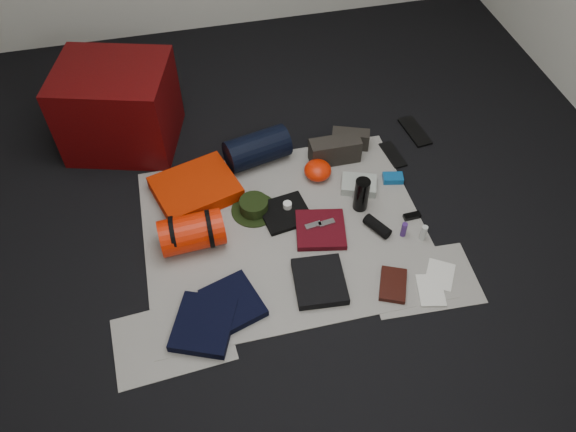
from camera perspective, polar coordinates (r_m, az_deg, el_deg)
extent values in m
cube|color=black|center=(3.26, -0.34, -1.62)|extent=(4.50, 4.50, 0.02)
cube|color=#AFABA1|center=(3.25, -0.34, -1.48)|extent=(1.60, 1.30, 0.01)
cube|color=#AFABA1|center=(2.92, -11.62, -12.17)|extent=(0.61, 0.44, 0.00)
cube|color=#AFABA1|center=(3.13, 13.52, -6.30)|extent=(0.60, 0.43, 0.00)
cube|color=#4C0506|center=(3.75, -16.84, 10.53)|extent=(0.80, 0.72, 0.56)
cube|color=red|center=(3.45, -9.36, 2.78)|extent=(0.57, 0.51, 0.09)
cylinder|color=red|center=(3.14, -9.75, -1.67)|extent=(0.36, 0.23, 0.21)
cylinder|color=black|center=(3.15, -11.55, -1.94)|extent=(0.02, 0.22, 0.22)
cylinder|color=black|center=(3.14, -7.96, -1.30)|extent=(0.03, 0.22, 0.22)
cylinder|color=black|center=(3.56, -3.14, 6.85)|extent=(0.43, 0.29, 0.21)
cylinder|color=black|center=(3.34, -3.45, 0.63)|extent=(0.35, 0.35, 0.01)
cylinder|color=black|center=(3.31, -3.49, 1.09)|extent=(0.17, 0.17, 0.08)
cube|color=#292520|center=(3.59, 4.78, 6.64)|extent=(0.32, 0.12, 0.16)
cube|color=#292520|center=(3.71, 6.37, 7.81)|extent=(0.26, 0.17, 0.12)
cube|color=black|center=(3.73, 10.58, 6.14)|extent=(0.12, 0.25, 0.01)
cube|color=black|center=(3.93, 12.75, 8.39)|extent=(0.14, 0.31, 0.02)
cube|color=black|center=(2.90, -8.54, -10.83)|extent=(0.39, 0.41, 0.05)
cube|color=black|center=(2.95, -5.61, -8.77)|extent=(0.34, 0.36, 0.05)
cube|color=black|center=(3.01, 3.22, -6.64)|extent=(0.29, 0.33, 0.05)
cube|color=black|center=(3.31, -0.28, 0.31)|extent=(0.31, 0.29, 0.03)
cube|color=#4B0810|center=(3.23, 3.33, -1.39)|extent=(0.33, 0.33, 0.04)
ellipsoid|color=red|center=(3.49, 3.04, 4.66)|extent=(0.18, 0.18, 0.11)
cube|color=#9DA59C|center=(3.47, 7.21, 3.17)|extent=(0.25, 0.22, 0.05)
cylinder|color=black|center=(3.30, 7.47, 2.18)|extent=(0.11, 0.11, 0.22)
cylinder|color=black|center=(3.26, 9.05, -1.04)|extent=(0.14, 0.18, 0.07)
cube|color=silver|center=(3.43, 7.37, 2.27)|extent=(0.11, 0.09, 0.04)
cube|color=#0E508E|center=(3.55, 10.61, 3.80)|extent=(0.14, 0.10, 0.04)
cylinder|color=#40216C|center=(3.25, 11.69, -1.36)|extent=(0.04, 0.04, 0.10)
cylinder|color=#B5BAB5|center=(3.26, 13.61, -1.68)|extent=(0.04, 0.04, 0.10)
cube|color=black|center=(3.06, 10.62, -6.87)|extent=(0.21, 0.25, 0.03)
cube|color=silver|center=(3.09, 14.30, -7.32)|extent=(0.17, 0.22, 0.01)
cube|color=silver|center=(3.16, 15.18, -5.78)|extent=(0.22, 0.23, 0.01)
cube|color=black|center=(3.37, 12.47, 0.00)|extent=(0.10, 0.04, 0.03)
cube|color=silver|center=(2.90, -10.29, -12.27)|extent=(0.10, 0.10, 0.01)
cylinder|color=silver|center=(3.31, -0.06, 1.11)|extent=(0.05, 0.05, 0.03)
cube|color=silver|center=(3.21, 2.57, -0.96)|extent=(0.10, 0.05, 0.01)
cube|color=silver|center=(3.23, 3.94, -0.71)|extent=(0.10, 0.05, 0.01)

